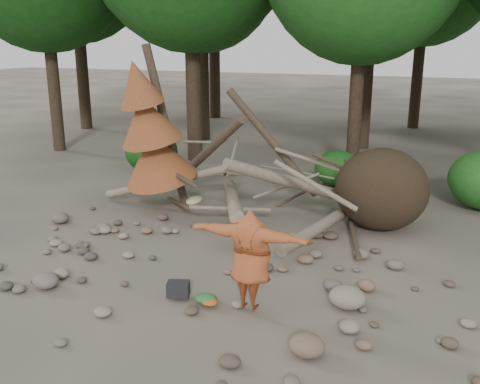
% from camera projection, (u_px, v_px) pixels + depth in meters
% --- Properties ---
extents(ground, '(120.00, 120.00, 0.00)m').
position_uv_depth(ground, '(205.00, 283.00, 10.08)').
color(ground, '#514C44').
rests_on(ground, ground).
extents(deadfall_pile, '(8.55, 5.24, 3.30)m').
position_uv_depth(deadfall_pile, '(356.00, 189.00, 12.85)').
color(deadfall_pile, '#332619').
rests_on(deadfall_pile, ground).
extents(dead_conifer, '(2.06, 2.16, 4.35)m').
position_uv_depth(dead_conifer, '(151.00, 133.00, 13.62)').
color(dead_conifer, '#4C3F30').
rests_on(dead_conifer, ground).
extents(bush_left, '(1.80, 1.80, 1.44)m').
position_uv_depth(bush_left, '(151.00, 151.00, 18.28)').
color(bush_left, '#154813').
rests_on(bush_left, ground).
extents(bush_mid, '(1.40, 1.40, 1.12)m').
position_uv_depth(bush_mid, '(337.00, 168.00, 16.57)').
color(bush_mid, '#1D5C1A').
rests_on(bush_mid, ground).
extents(frisbee_thrower, '(2.49, 0.97, 1.73)m').
position_uv_depth(frisbee_thrower, '(250.00, 260.00, 8.77)').
color(frisbee_thrower, '#A14A24').
rests_on(frisbee_thrower, ground).
extents(backpack, '(0.45, 0.37, 0.26)m').
position_uv_depth(backpack, '(178.00, 292.00, 9.44)').
color(backpack, black).
rests_on(backpack, ground).
extents(cloth_green, '(0.39, 0.32, 0.14)m').
position_uv_depth(cloth_green, '(205.00, 301.00, 9.24)').
color(cloth_green, '#2D7130').
rests_on(cloth_green, ground).
extents(cloth_orange, '(0.31, 0.25, 0.11)m').
position_uv_depth(cloth_orange, '(209.00, 304.00, 9.15)').
color(cloth_orange, '#B05C1E').
rests_on(cloth_orange, ground).
extents(boulder_front_left, '(0.49, 0.44, 0.29)m').
position_uv_depth(boulder_front_left, '(46.00, 280.00, 9.84)').
color(boulder_front_left, '#70675D').
rests_on(boulder_front_left, ground).
extents(boulder_front_right, '(0.54, 0.49, 0.32)m').
position_uv_depth(boulder_front_right, '(307.00, 345.00, 7.74)').
color(boulder_front_right, brown).
rests_on(boulder_front_right, ground).
extents(boulder_mid_right, '(0.63, 0.57, 0.38)m').
position_uv_depth(boulder_mid_right, '(347.00, 297.00, 9.11)').
color(boulder_mid_right, gray).
rests_on(boulder_mid_right, ground).
extents(boulder_mid_left, '(0.47, 0.42, 0.28)m').
position_uv_depth(boulder_mid_left, '(60.00, 218.00, 13.30)').
color(boulder_mid_left, '#625952').
rests_on(boulder_mid_left, ground).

